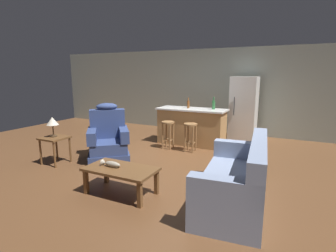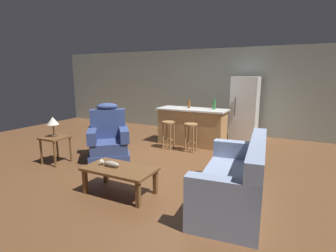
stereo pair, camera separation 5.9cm
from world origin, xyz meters
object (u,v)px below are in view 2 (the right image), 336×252
bottle_short_amber (189,104)px  bottle_tall_green (214,105)px  bar_stool_left (168,130)px  bar_stool_right (191,132)px  table_lamp (53,122)px  couch (236,181)px  fish_figurine (110,164)px  kitchen_island (192,126)px  end_table (55,141)px  coffee_table (120,171)px  recliner_near_lamp (109,139)px  refrigerator (245,108)px

bottle_short_amber → bottle_tall_green: bearing=7.1°
bar_stool_left → bar_stool_right: bearing=0.0°
bar_stool_right → bottle_short_amber: bottle_short_amber is taller
table_lamp → bar_stool_left: table_lamp is taller
couch → bottle_short_amber: (-1.89, 2.77, 0.72)m
fish_figurine → bottle_tall_green: (0.61, 3.36, 0.61)m
bar_stool_right → bottle_short_amber: 0.94m
kitchen_island → bar_stool_right: kitchen_island is taller
kitchen_island → end_table: bearing=-126.3°
bottle_tall_green → bar_stool_right: bearing=-113.6°
coffee_table → bar_stool_left: bar_stool_left is taller
table_lamp → kitchen_island: (1.99, 2.66, -0.39)m
end_table → kitchen_island: size_ratio=0.31×
recliner_near_lamp → bar_stool_left: bearing=108.0°
fish_figurine → refrigerator: size_ratio=0.19×
coffee_table → refrigerator: size_ratio=0.62×
coffee_table → bottle_short_amber: bottle_short_amber is taller
fish_figurine → kitchen_island: bearing=88.9°
end_table → refrigerator: bearing=51.7°
fish_figurine → kitchen_island: size_ratio=0.19×
couch → recliner_near_lamp: (-2.97, 0.82, 0.08)m
coffee_table → refrigerator: 4.56m
fish_figurine → refrigerator: bearing=75.4°
fish_figurine → end_table: bearing=163.1°
bar_stool_left → coffee_table: bearing=-79.5°
kitchen_island → bottle_tall_green: bearing=11.4°
bar_stool_left → bottle_short_amber: 0.92m
refrigerator → bottle_tall_green: size_ratio=5.65×
bar_stool_right → bottle_tall_green: bearing=66.4°
table_lamp → bar_stool_left: 2.63m
refrigerator → fish_figurine: bearing=-104.6°
coffee_table → couch: 1.74m
bottle_short_amber → kitchen_island: bearing=-13.9°
refrigerator → bottle_tall_green: refrigerator is taller
bar_stool_right → recliner_near_lamp: bearing=-137.6°
table_lamp → bottle_tall_green: size_ratio=1.32×
bar_stool_right → bottle_tall_green: (0.32, 0.74, 0.60)m
coffee_table → kitchen_island: 3.23m
fish_figurine → bottle_short_amber: bearing=90.8°
fish_figurine → kitchen_island: 3.25m
recliner_near_lamp → fish_figurine: bearing=0.6°
bar_stool_right → table_lamp: bearing=-137.5°
end_table → bar_stool_left: 2.58m
bottle_tall_green → bar_stool_left: bearing=-141.2°
couch → bottle_tall_green: bearing=-72.7°
bar_stool_right → couch: bearing=-53.6°
end_table → bottle_tall_green: bearing=48.0°
end_table → bottle_tall_green: (2.51, 2.78, 0.61)m
coffee_table → recliner_near_lamp: size_ratio=0.92×
recliner_near_lamp → end_table: 1.08m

